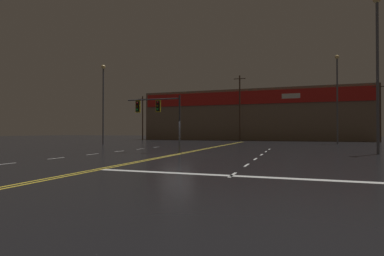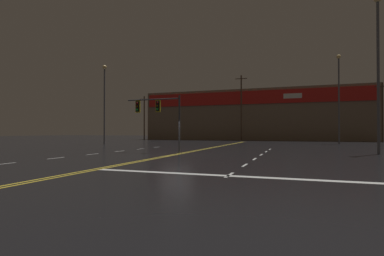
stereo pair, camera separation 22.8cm
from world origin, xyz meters
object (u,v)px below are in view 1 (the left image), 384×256
(traffic_signal_median, at_px, (156,110))
(streetlight_median_approach, at_px, (103,94))
(streetlight_near_left, at_px, (337,89))
(streetlight_near_right, at_px, (377,56))

(traffic_signal_median, bearing_deg, streetlight_median_approach, 138.12)
(traffic_signal_median, height_order, streetlight_near_left, streetlight_near_left)
(traffic_signal_median, distance_m, streetlight_near_left, 28.59)
(streetlight_near_right, bearing_deg, streetlight_near_left, 91.10)
(streetlight_median_approach, bearing_deg, streetlight_near_right, -15.78)
(streetlight_near_left, height_order, streetlight_median_approach, streetlight_near_left)
(streetlight_near_right, relative_size, streetlight_median_approach, 1.11)
(streetlight_near_right, height_order, streetlight_median_approach, streetlight_near_right)
(streetlight_near_right, bearing_deg, traffic_signal_median, -166.38)
(streetlight_median_approach, bearing_deg, streetlight_near_left, 19.75)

